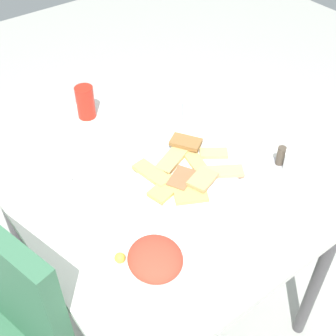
{
  "coord_description": "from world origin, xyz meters",
  "views": [
    {
      "loc": [
        -0.84,
        0.59,
        1.73
      ],
      "look_at": [
        -0.02,
        -0.04,
        0.77
      ],
      "focal_mm": 48.23,
      "sensor_mm": 36.0,
      "label": 1
    }
  ],
  "objects": [
    {
      "name": "ground_plane",
      "position": [
        0.0,
        0.0,
        0.0
      ],
      "size": [
        6.0,
        6.0,
        0.0
      ],
      "primitive_type": "plane",
      "color": "#B0B1A9"
    },
    {
      "name": "drinking_glass",
      "position": [
        0.19,
        -0.22,
        0.78
      ],
      "size": [
        0.08,
        0.08,
        0.09
      ],
      "primitive_type": "cylinder",
      "color": "silver",
      "rests_on": "dining_table"
    },
    {
      "name": "pide_platter",
      "position": [
        -0.05,
        -0.09,
        0.75
      ],
      "size": [
        0.32,
        0.33,
        0.04
      ],
      "color": "white",
      "rests_on": "dining_table"
    },
    {
      "name": "salad_plate_greens",
      "position": [
        -0.27,
        0.2,
        0.76
      ],
      "size": [
        0.23,
        0.23,
        0.06
      ],
      "color": "white",
      "rests_on": "dining_table"
    },
    {
      "name": "spoon",
      "position": [
        0.24,
        0.24,
        0.74
      ],
      "size": [
        0.17,
        0.05,
        0.0
      ],
      "primitive_type": "cube",
      "rotation": [
        0.0,
        0.0,
        -0.18
      ],
      "color": "silver",
      "rests_on": "paper_napkin"
    },
    {
      "name": "condiment_caddy",
      "position": [
        -0.22,
        -0.35,
        0.76
      ],
      "size": [
        0.09,
        0.09,
        0.08
      ],
      "color": "#B2B2B7",
      "rests_on": "dining_table"
    },
    {
      "name": "paper_napkin",
      "position": [
        0.24,
        0.22,
        0.74
      ],
      "size": [
        0.17,
        0.17,
        0.0
      ],
      "primitive_type": "cube",
      "rotation": [
        0.0,
        0.0,
        -0.39
      ],
      "color": "white",
      "rests_on": "dining_table"
    },
    {
      "name": "dining_table",
      "position": [
        0.0,
        0.0,
        0.65
      ],
      "size": [
        1.01,
        0.87,
        0.74
      ],
      "color": "silver",
      "rests_on": "ground_plane"
    },
    {
      "name": "soda_can",
      "position": [
        0.41,
        0.01,
        0.8
      ],
      "size": [
        0.07,
        0.07,
        0.12
      ],
      "primitive_type": "cylinder",
      "rotation": [
        0.0,
        0.0,
        4.66
      ],
      "color": "red",
      "rests_on": "dining_table"
    },
    {
      "name": "fork",
      "position": [
        0.24,
        0.2,
        0.74
      ],
      "size": [
        0.2,
        0.06,
        0.0
      ],
      "primitive_type": "cube",
      "rotation": [
        0.0,
        0.0,
        -0.24
      ],
      "color": "silver",
      "rests_on": "paper_napkin"
    }
  ]
}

